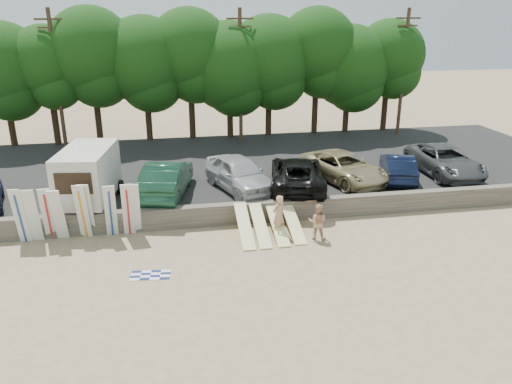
{
  "coord_description": "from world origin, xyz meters",
  "views": [
    {
      "loc": [
        -3.26,
        -18.56,
        9.5
      ],
      "look_at": [
        0.7,
        3.0,
        1.51
      ],
      "focal_mm": 35.0,
      "sensor_mm": 36.0,
      "label": 1
    }
  ],
  "objects_px": {
    "car_3": "(297,173)",
    "car_6": "(445,161)",
    "beachgoer_a": "(279,215)",
    "box_trailer": "(88,174)",
    "car_2": "(239,174)",
    "beachgoer_b": "(318,222)",
    "car_5": "(398,167)",
    "cooler": "(258,224)",
    "car_1": "(166,179)",
    "car_4": "(343,167)"
  },
  "relations": [
    {
      "from": "car_3",
      "to": "cooler",
      "type": "xyz_separation_m",
      "value": [
        -2.67,
        -3.04,
        -1.35
      ]
    },
    {
      "from": "car_5",
      "to": "car_3",
      "type": "bearing_deg",
      "value": 20.53
    },
    {
      "from": "cooler",
      "to": "car_6",
      "type": "bearing_deg",
      "value": 34.8
    },
    {
      "from": "car_6",
      "to": "cooler",
      "type": "bearing_deg",
      "value": -160.96
    },
    {
      "from": "car_6",
      "to": "car_3",
      "type": "bearing_deg",
      "value": -174.23
    },
    {
      "from": "car_5",
      "to": "beachgoer_b",
      "type": "xyz_separation_m",
      "value": [
        -6.16,
        -5.17,
        -0.59
      ]
    },
    {
      "from": "car_1",
      "to": "car_3",
      "type": "height_order",
      "value": "car_1"
    },
    {
      "from": "car_2",
      "to": "car_1",
      "type": "bearing_deg",
      "value": 163.22
    },
    {
      "from": "car_3",
      "to": "car_6",
      "type": "xyz_separation_m",
      "value": [
        8.86,
        0.8,
        -0.02
      ]
    },
    {
      "from": "beachgoer_b",
      "to": "car_6",
      "type": "bearing_deg",
      "value": -124.24
    },
    {
      "from": "car_2",
      "to": "car_6",
      "type": "xyz_separation_m",
      "value": [
        11.89,
        0.56,
        -0.09
      ]
    },
    {
      "from": "box_trailer",
      "to": "car_5",
      "type": "distance_m",
      "value": 16.24
    },
    {
      "from": "car_4",
      "to": "cooler",
      "type": "distance_m",
      "value": 6.75
    },
    {
      "from": "car_4",
      "to": "car_5",
      "type": "distance_m",
      "value": 3.05
    },
    {
      "from": "car_5",
      "to": "beachgoer_a",
      "type": "bearing_deg",
      "value": 46.95
    },
    {
      "from": "car_4",
      "to": "car_5",
      "type": "relative_size",
      "value": 1.26
    },
    {
      "from": "beachgoer_b",
      "to": "car_1",
      "type": "bearing_deg",
      "value": -13.3
    },
    {
      "from": "car_1",
      "to": "car_5",
      "type": "xyz_separation_m",
      "value": [
        12.56,
        0.23,
        -0.16
      ]
    },
    {
      "from": "cooler",
      "to": "car_5",
      "type": "bearing_deg",
      "value": 38.17
    },
    {
      "from": "car_3",
      "to": "beachgoer_a",
      "type": "relative_size",
      "value": 3.1
    },
    {
      "from": "box_trailer",
      "to": "car_3",
      "type": "height_order",
      "value": "box_trailer"
    },
    {
      "from": "car_1",
      "to": "car_5",
      "type": "height_order",
      "value": "car_1"
    },
    {
      "from": "car_2",
      "to": "beachgoer_b",
      "type": "xyz_separation_m",
      "value": [
        2.69,
        -5.06,
        -0.75
      ]
    },
    {
      "from": "car_1",
      "to": "beachgoer_a",
      "type": "xyz_separation_m",
      "value": [
        4.81,
        -4.21,
        -0.63
      ]
    },
    {
      "from": "car_1",
      "to": "car_4",
      "type": "relative_size",
      "value": 0.97
    },
    {
      "from": "car_6",
      "to": "car_2",
      "type": "bearing_deg",
      "value": -176.67
    },
    {
      "from": "box_trailer",
      "to": "car_1",
      "type": "xyz_separation_m",
      "value": [
        3.64,
        0.54,
        -0.65
      ]
    },
    {
      "from": "box_trailer",
      "to": "car_1",
      "type": "bearing_deg",
      "value": 16.74
    },
    {
      "from": "beachgoer_a",
      "to": "car_3",
      "type": "bearing_deg",
      "value": -147.35
    },
    {
      "from": "car_1",
      "to": "beachgoer_b",
      "type": "height_order",
      "value": "car_1"
    },
    {
      "from": "car_4",
      "to": "box_trailer",
      "type": "bearing_deg",
      "value": 164.36
    },
    {
      "from": "car_2",
      "to": "car_5",
      "type": "relative_size",
      "value": 1.18
    },
    {
      "from": "car_1",
      "to": "beachgoer_b",
      "type": "xyz_separation_m",
      "value": [
        6.4,
        -4.94,
        -0.75
      ]
    },
    {
      "from": "cooler",
      "to": "box_trailer",
      "type": "bearing_deg",
      "value": 177.64
    },
    {
      "from": "car_4",
      "to": "car_3",
      "type": "bearing_deg",
      "value": 173.72
    },
    {
      "from": "car_2",
      "to": "car_6",
      "type": "bearing_deg",
      "value": -15.93
    },
    {
      "from": "car_6",
      "to": "beachgoer_a",
      "type": "distance_m",
      "value": 11.86
    },
    {
      "from": "car_3",
      "to": "box_trailer",
      "type": "bearing_deg",
      "value": 15.26
    },
    {
      "from": "car_1",
      "to": "cooler",
      "type": "bearing_deg",
      "value": 154.73
    },
    {
      "from": "box_trailer",
      "to": "beachgoer_b",
      "type": "xyz_separation_m",
      "value": [
        10.04,
        -4.4,
        -1.4
      ]
    },
    {
      "from": "car_3",
      "to": "cooler",
      "type": "height_order",
      "value": "car_3"
    },
    {
      "from": "car_3",
      "to": "car_2",
      "type": "bearing_deg",
      "value": 8.49
    },
    {
      "from": "car_1",
      "to": "box_trailer",
      "type": "bearing_deg",
      "value": 20.88
    },
    {
      "from": "box_trailer",
      "to": "cooler",
      "type": "bearing_deg",
      "value": -10.39
    },
    {
      "from": "box_trailer",
      "to": "car_3",
      "type": "distance_m",
      "value": 10.42
    },
    {
      "from": "box_trailer",
      "to": "car_2",
      "type": "bearing_deg",
      "value": 13.46
    },
    {
      "from": "car_1",
      "to": "beachgoer_a",
      "type": "bearing_deg",
      "value": 151.31
    },
    {
      "from": "box_trailer",
      "to": "car_6",
      "type": "relative_size",
      "value": 0.79
    },
    {
      "from": "car_6",
      "to": "beachgoer_a",
      "type": "relative_size",
      "value": 3.02
    },
    {
      "from": "beachgoer_b",
      "to": "car_5",
      "type": "bearing_deg",
      "value": -115.62
    }
  ]
}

